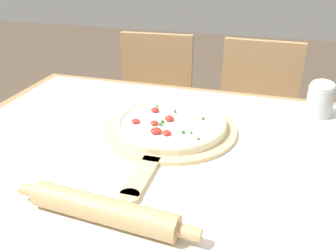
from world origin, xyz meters
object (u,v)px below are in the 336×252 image
object	(u,v)px
pizza	(171,123)
flour_cup	(321,98)
pizza_peel	(169,131)
chair_right	(254,119)
rolling_pin	(104,210)
chair_left	(153,107)

from	to	relation	value
pizza	flour_cup	world-z (taller)	flour_cup
pizza_peel	chair_right	xyz separation A→B (m)	(0.23, 0.76, -0.28)
pizza_peel	chair_right	bearing A→B (deg)	73.23
chair_right	pizza_peel	bearing A→B (deg)	-104.96
pizza_peel	pizza	xyz separation A→B (m)	(-0.00, 0.02, 0.02)
rolling_pin	chair_right	bearing A→B (deg)	77.78
rolling_pin	chair_left	size ratio (longest dim) A/B	0.46
chair_left	chair_right	world-z (taller)	same
pizza_peel	flour_cup	size ratio (longest dim) A/B	4.61
chair_left	flour_cup	xyz separation A→B (m)	(0.74, -0.50, 0.34)
rolling_pin	chair_right	size ratio (longest dim) A/B	0.46
pizza_peel	rolling_pin	world-z (taller)	rolling_pin
pizza	chair_left	size ratio (longest dim) A/B	0.38
pizza_peel	rolling_pin	distance (m)	0.40
pizza_peel	pizza	bearing A→B (deg)	91.42
chair_left	rolling_pin	bearing A→B (deg)	-80.16
rolling_pin	flour_cup	xyz separation A→B (m)	(0.46, 0.66, 0.03)
pizza	rolling_pin	xyz separation A→B (m)	(-0.02, -0.42, 0.00)
flour_cup	pizza_peel	bearing A→B (deg)	-149.36
chair_right	flour_cup	world-z (taller)	flour_cup
pizza	chair_left	distance (m)	0.85
pizza	flour_cup	size ratio (longest dim) A/B	2.74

